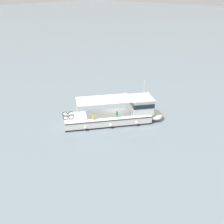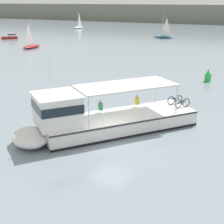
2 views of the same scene
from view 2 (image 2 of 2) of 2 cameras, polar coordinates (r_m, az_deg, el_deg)
The scene contains 7 objects.
ground_plane at distance 21.06m, azimuth -0.13°, elevation -5.20°, with size 400.00×400.00×0.00m, color gray.
ferry_main at distance 21.97m, azimuth -2.41°, elevation -1.31°, with size 10.32×11.88×5.32m.
sailboat_far_right at distance 109.10m, azimuth -5.82°, elevation 14.61°, with size 1.40×4.80×5.40m.
sailboat_mid_channel at distance 64.51m, azimuth -13.89°, elevation 11.22°, with size 1.50×4.83×5.40m.
motorboat_off_bow at distance 81.97m, azimuth -17.34°, elevation 12.47°, with size 3.19×3.67×1.26m.
sailboat_outer_anchorage at distance 81.14m, azimuth 9.04°, elevation 13.01°, with size 4.97×2.19×5.40m.
channel_buoy at distance 38.09m, azimuth 16.39°, elevation 5.98°, with size 0.70×0.70×1.40m.
Camera 2 is at (8.65, -17.16, 8.62)m, focal length 52.38 mm.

